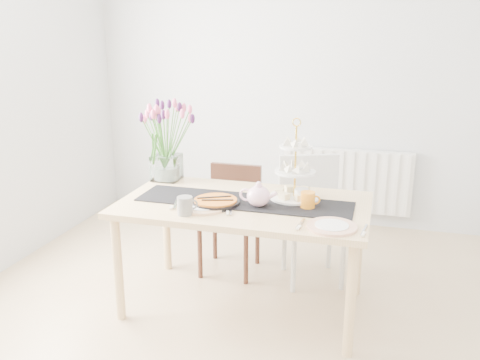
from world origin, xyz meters
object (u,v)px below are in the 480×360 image
(chair_white, at_px, (311,208))
(tulip_vase, at_px, (165,129))
(dining_table, at_px, (244,213))
(chair_brown, at_px, (232,210))
(mug_grey, at_px, (185,206))
(plate_right, at_px, (332,226))
(cream_jug, at_px, (301,196))
(mug_orange, at_px, (308,200))
(teapot, at_px, (259,196))
(tart_tin, at_px, (216,202))
(radiator, at_px, (346,180))
(cake_stand, at_px, (295,179))
(plate_left, at_px, (203,207))

(chair_white, bearing_deg, tulip_vase, 171.82)
(dining_table, relative_size, chair_brown, 1.95)
(chair_white, bearing_deg, mug_grey, -146.74)
(chair_brown, height_order, plate_right, chair_brown)
(cream_jug, relative_size, mug_orange, 0.84)
(teapot, bearing_deg, tart_tin, -170.94)
(tulip_vase, bearing_deg, dining_table, -26.23)
(tulip_vase, relative_size, teapot, 2.92)
(radiator, distance_m, tulip_vase, 1.97)
(radiator, height_order, chair_brown, chair_brown)
(cream_jug, bearing_deg, plate_right, -46.56)
(radiator, relative_size, tulip_vase, 1.73)
(cream_jug, distance_m, tart_tin, 0.55)
(tulip_vase, xyz_separation_m, cake_stand, (0.99, -0.19, -0.24))
(tulip_vase, xyz_separation_m, mug_grey, (0.41, -0.66, -0.33))
(teapot, xyz_separation_m, mug_orange, (0.30, 0.06, -0.02))
(tulip_vase, xyz_separation_m, mug_orange, (1.10, -0.35, -0.33))
(cream_jug, height_order, tart_tin, cream_jug)
(cream_jug, bearing_deg, teapot, -132.56)
(teapot, xyz_separation_m, cream_jug, (0.24, 0.17, -0.03))
(plate_left, bearing_deg, chair_white, 53.16)
(chair_brown, bearing_deg, tart_tin, -82.66)
(tulip_vase, distance_m, plate_right, 1.48)
(cake_stand, distance_m, cream_jug, 0.12)
(chair_white, height_order, plate_left, chair_white)
(cake_stand, xyz_separation_m, plate_left, (-0.52, -0.33, -0.13))
(plate_right, bearing_deg, tulip_vase, 153.71)
(cream_jug, xyz_separation_m, plate_right, (0.24, -0.39, -0.04))
(chair_white, height_order, cake_stand, cake_stand)
(cake_stand, xyz_separation_m, teapot, (-0.19, -0.22, -0.07))
(radiator, distance_m, mug_grey, 2.23)
(tulip_vase, bearing_deg, tart_tin, -39.75)
(teapot, distance_m, cream_jug, 0.30)
(dining_table, distance_m, cake_stand, 0.40)
(mug_orange, bearing_deg, cake_stand, 103.36)
(cream_jug, xyz_separation_m, tart_tin, (-0.52, -0.20, -0.03))
(radiator, distance_m, plate_right, 2.04)
(radiator, xyz_separation_m, chair_white, (-0.18, -1.13, 0.09))
(dining_table, relative_size, plate_right, 5.62)
(plate_right, bearing_deg, mug_grey, -178.26)
(mug_grey, xyz_separation_m, plate_right, (0.88, 0.03, -0.05))
(cake_stand, height_order, mug_orange, cake_stand)
(tulip_vase, relative_size, mug_grey, 6.19)
(cake_stand, bearing_deg, mug_orange, -54.46)
(chair_brown, relative_size, chair_white, 0.89)
(chair_white, xyz_separation_m, plate_right, (0.23, -0.89, 0.22))
(tulip_vase, bearing_deg, radiator, 48.46)
(chair_brown, distance_m, plate_left, 0.79)
(teapot, bearing_deg, plate_left, -158.77)
(dining_table, bearing_deg, teapot, -32.42)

